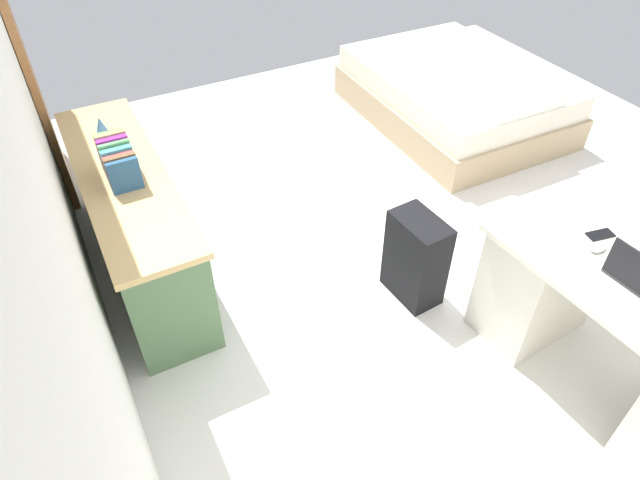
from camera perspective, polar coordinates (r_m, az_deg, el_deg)
The scene contains 11 objects.
ground_plane at distance 3.99m, azimuth 10.29°, elevation 0.55°, with size 5.86×5.86×0.00m, color silver.
wall_back at distance 2.60m, azimuth -27.84°, elevation 8.05°, with size 4.86×0.10×2.68m, color silver.
door_wooden at distance 4.44m, azimuth -28.18°, elevation 16.38°, with size 0.88×0.05×2.04m, color #936038.
desk at distance 3.17m, azimuth 28.19°, elevation -8.67°, with size 1.48×0.75×0.75m.
credenza at distance 3.64m, azimuth -18.40°, elevation 1.80°, with size 1.80×0.48×0.74m.
bed at distance 5.28m, azimuth 13.65°, elevation 14.21°, with size 1.92×1.43×0.58m.
suitcase_black at distance 3.37m, azimuth 9.78°, elevation -1.88°, with size 0.36×0.22×0.58m, color black.
computer_mouse at distance 3.01m, azimuth 26.62°, elevation -0.67°, with size 0.06×0.10×0.03m, color white.
cell_phone_by_mouse at distance 3.12m, azimuth 26.80°, elevation 0.50°, with size 0.07×0.14×0.01m, color black.
book_row at distance 3.33m, azimuth -19.96°, elevation 7.63°, with size 0.31×0.17×0.24m.
figurine_small at distance 3.83m, azimuth -21.58°, elevation 10.89°, with size 0.08×0.08×0.11m, color #4C7FBF.
Camera 1 is at (-2.28, 2.02, 2.58)m, focal length 31.21 mm.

